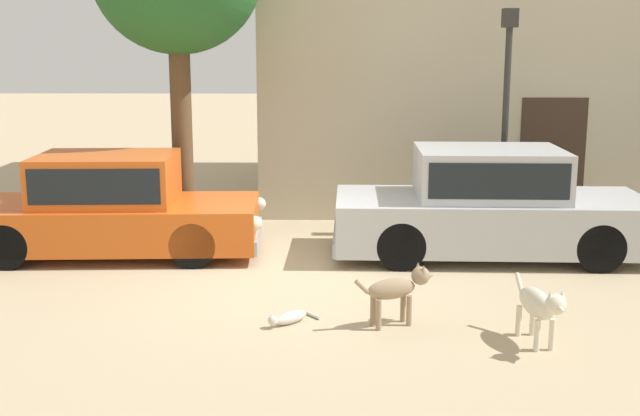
% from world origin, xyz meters
% --- Properties ---
extents(ground_plane, '(80.00, 80.00, 0.00)m').
position_xyz_m(ground_plane, '(0.00, 0.00, 0.00)').
color(ground_plane, tan).
extents(parked_sedan_nearest, '(4.36, 1.89, 1.45)m').
position_xyz_m(parked_sedan_nearest, '(-2.55, 1.24, 0.71)').
color(parked_sedan_nearest, '#D15619').
rests_on(parked_sedan_nearest, ground_plane).
extents(parked_sedan_second, '(4.55, 1.92, 1.54)m').
position_xyz_m(parked_sedan_second, '(2.86, 1.27, 0.75)').
color(parked_sedan_second, '#B2B5BA').
rests_on(parked_sedan_second, ground_plane).
extents(stray_dog_spotted, '(0.90, 0.45, 0.65)m').
position_xyz_m(stray_dog_spotted, '(1.34, -1.66, 0.41)').
color(stray_dog_spotted, '#997F60').
rests_on(stray_dog_spotted, ground_plane).
extents(stray_dog_tan, '(0.35, 1.07, 0.68)m').
position_xyz_m(stray_dog_tan, '(2.69, -2.25, 0.42)').
color(stray_dog_tan, beige).
rests_on(stray_dog_tan, ground_plane).
extents(stray_cat, '(0.56, 0.51, 0.15)m').
position_xyz_m(stray_cat, '(0.16, -1.66, 0.07)').
color(stray_cat, beige).
rests_on(stray_cat, ground_plane).
extents(street_lamp, '(0.22, 0.22, 3.50)m').
position_xyz_m(street_lamp, '(3.29, 2.49, 2.26)').
color(street_lamp, '#2D2B28').
rests_on(street_lamp, ground_plane).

